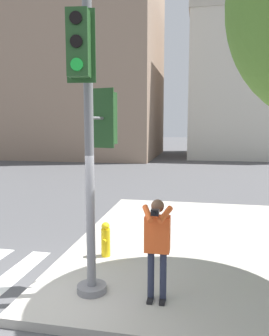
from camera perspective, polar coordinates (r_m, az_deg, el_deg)
ground_plane at (r=5.93m, az=-15.60°, el=-23.06°), size 160.00×160.00×0.00m
sidewalk_corner at (r=8.61m, az=18.33°, el=-12.67°), size 8.00×8.00×0.15m
traffic_signal_pole at (r=5.31m, az=-7.43°, el=7.58°), size 0.56×1.48×5.34m
person_photographer at (r=5.34m, az=3.97°, el=-12.53°), size 0.50×0.53×1.67m
fire_hydrant at (r=7.28m, az=-5.05°, el=-12.29°), size 0.20×0.26×0.76m
building_left at (r=33.71m, az=-9.22°, el=17.84°), size 14.98×12.15×18.25m
building_right at (r=34.41m, az=20.06°, el=13.11°), size 12.28×11.16×13.29m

